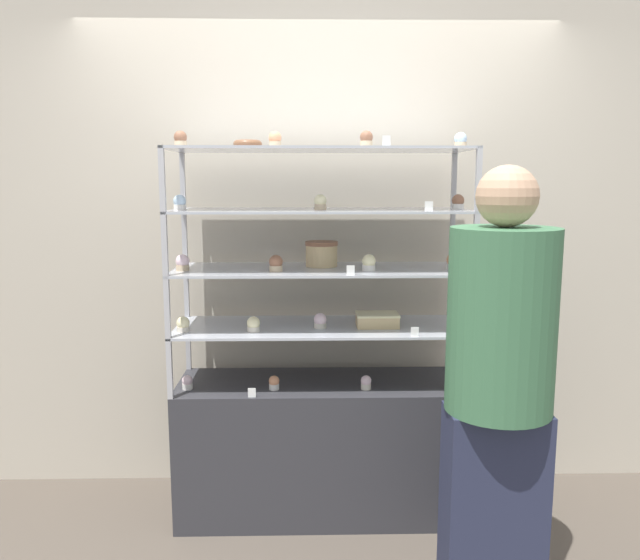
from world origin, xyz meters
name	(u,v)px	position (x,y,z in m)	size (l,w,h in m)	color
ground_plane	(320,509)	(0.00, 0.00, 0.00)	(20.00, 20.00, 0.00)	brown
back_wall	(318,251)	(0.00, 0.39, 1.30)	(8.00, 0.05, 2.60)	beige
display_base	(320,446)	(0.00, 0.00, 0.34)	(1.41, 0.48, 0.69)	#333338
display_riser_lower	(320,329)	(0.00, 0.00, 0.96)	(1.41, 0.48, 0.29)	#B7B7BC
display_riser_middle	(320,272)	(0.00, 0.00, 1.24)	(1.41, 0.48, 0.29)	#B7B7BC
display_riser_upper	(320,213)	(0.00, 0.00, 1.53)	(1.41, 0.48, 0.29)	#B7B7BC
display_riser_top	(320,152)	(0.00, 0.00, 1.81)	(1.41, 0.48, 0.29)	#B7B7BC
layer_cake_centerpiece	(322,254)	(0.01, 0.07, 1.32)	(0.16, 0.16, 0.12)	#DBBC84
sheet_cake_frosted	(377,320)	(0.28, -0.02, 1.00)	(0.21, 0.14, 0.07)	#DBBC84
cupcake_0	(187,382)	(-0.64, -0.10, 0.72)	(0.05, 0.05, 0.07)	white
cupcake_1	(274,383)	(-0.22, -0.11, 0.72)	(0.05, 0.05, 0.07)	white
cupcake_2	(366,383)	(0.22, -0.12, 0.72)	(0.05, 0.05, 0.07)	beige
cupcake_3	(452,381)	(0.64, -0.10, 0.72)	(0.05, 0.05, 0.07)	#CCB28C
price_tag_0	(252,393)	(-0.32, -0.22, 0.71)	(0.04, 0.00, 0.04)	white
cupcake_4	(183,325)	(-0.65, -0.10, 1.01)	(0.06, 0.06, 0.07)	beige
cupcake_5	(253,325)	(-0.32, -0.11, 1.01)	(0.06, 0.06, 0.07)	beige
cupcake_6	(320,321)	(0.00, -0.04, 1.01)	(0.06, 0.06, 0.07)	beige
cupcake_7	(454,323)	(0.64, -0.10, 1.01)	(0.06, 0.06, 0.07)	white
price_tag_1	(415,332)	(0.43, -0.22, 0.99)	(0.04, 0.00, 0.04)	white
cupcake_8	(183,263)	(-0.65, -0.06, 1.29)	(0.06, 0.06, 0.08)	#CCB28C
cupcake_9	(276,264)	(-0.21, -0.09, 1.29)	(0.06, 0.06, 0.08)	#CCB28C
cupcake_10	(369,263)	(0.23, -0.08, 1.29)	(0.06, 0.06, 0.08)	white
cupcake_11	(453,262)	(0.64, -0.05, 1.29)	(0.06, 0.06, 0.08)	white
price_tag_2	(351,270)	(0.13, -0.22, 1.28)	(0.04, 0.00, 0.04)	white
cupcake_12	(180,203)	(-0.65, -0.11, 1.58)	(0.06, 0.06, 0.07)	white
cupcake_13	(319,203)	(0.00, -0.08, 1.58)	(0.06, 0.06, 0.07)	#CCB28C
cupcake_14	(458,202)	(0.65, -0.04, 1.58)	(0.06, 0.06, 0.07)	white
price_tag_3	(429,206)	(0.48, -0.22, 1.57)	(0.04, 0.00, 0.04)	white
cupcake_15	(180,139)	(-0.63, -0.11, 1.86)	(0.06, 0.06, 0.07)	#CCB28C
cupcake_16	(275,140)	(-0.21, -0.09, 1.86)	(0.06, 0.06, 0.07)	#CCB28C
cupcake_17	(366,139)	(0.21, -0.13, 1.86)	(0.06, 0.06, 0.07)	#CCB28C
cupcake_18	(461,141)	(0.66, -0.04, 1.86)	(0.06, 0.06, 0.07)	#CCB28C
price_tag_4	(386,140)	(0.29, -0.22, 1.85)	(0.04, 0.00, 0.04)	white
donut_glazed	(248,144)	(-0.34, 0.01, 1.85)	(0.14, 0.14, 0.04)	brown
customer_figure	(499,379)	(0.67, -0.72, 0.93)	(0.41, 0.41, 1.74)	#282D47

